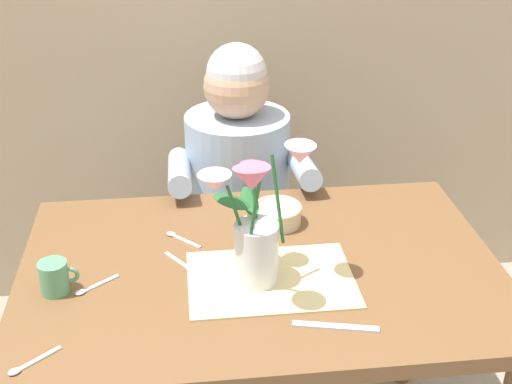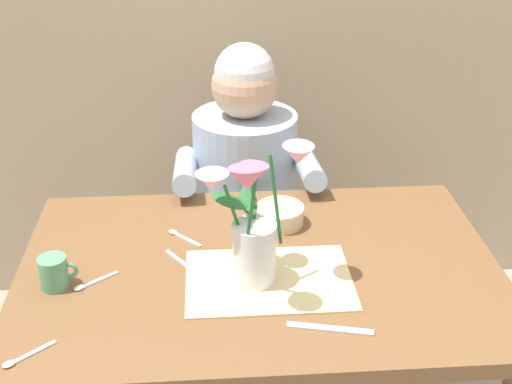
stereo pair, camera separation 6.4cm
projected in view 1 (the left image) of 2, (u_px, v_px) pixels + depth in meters
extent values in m
cube|color=brown|center=(260.00, 271.00, 1.73)|extent=(1.20, 0.80, 0.04)
cylinder|color=brown|center=(75.00, 320.00, 2.15)|extent=(0.06, 0.06, 0.70)
cylinder|color=brown|center=(411.00, 297.00, 2.26)|extent=(0.06, 0.06, 0.70)
cylinder|color=#4C4C56|center=(239.00, 295.00, 2.52)|extent=(0.30, 0.30, 0.40)
cylinder|color=#99ADC6|center=(237.00, 186.00, 2.31)|extent=(0.34, 0.34, 0.50)
sphere|color=tan|center=(236.00, 86.00, 2.15)|extent=(0.21, 0.21, 0.21)
sphere|color=silver|center=(236.00, 73.00, 2.13)|extent=(0.19, 0.19, 0.19)
cylinder|color=#99ADC6|center=(179.00, 172.00, 2.11)|extent=(0.07, 0.33, 0.12)
cylinder|color=#99ADC6|center=(302.00, 165.00, 2.15)|extent=(0.07, 0.33, 0.12)
cube|color=beige|center=(271.00, 279.00, 1.66)|extent=(0.40, 0.28, 0.00)
cylinder|color=silver|center=(256.00, 254.00, 1.62)|extent=(0.11, 0.11, 0.16)
cylinder|color=#23602D|center=(278.00, 199.00, 1.57)|extent=(0.03, 0.04, 0.22)
cone|color=pink|center=(300.00, 154.00, 1.53)|extent=(0.09, 0.09, 0.05)
sphere|color=#E5D14C|center=(300.00, 152.00, 1.53)|extent=(0.02, 0.02, 0.02)
cylinder|color=#23602D|center=(255.00, 207.00, 1.61)|extent=(0.02, 0.02, 0.15)
cone|color=#DB6684|center=(254.00, 171.00, 1.60)|extent=(0.10, 0.10, 0.04)
sphere|color=#E5D14C|center=(254.00, 169.00, 1.60)|extent=(0.02, 0.02, 0.02)
cylinder|color=#23602D|center=(236.00, 213.00, 1.56)|extent=(0.05, 0.04, 0.16)
cone|color=pink|center=(215.00, 182.00, 1.52)|extent=(0.11, 0.11, 0.04)
sphere|color=#E5D14C|center=(215.00, 180.00, 1.52)|extent=(0.02, 0.02, 0.02)
cylinder|color=#23602D|center=(254.00, 213.00, 1.51)|extent=(0.03, 0.06, 0.21)
cone|color=#DB6684|center=(252.00, 179.00, 1.41)|extent=(0.09, 0.10, 0.06)
sphere|color=#E5D14C|center=(252.00, 177.00, 1.41)|extent=(0.02, 0.02, 0.02)
ellipsoid|color=#23602D|center=(250.00, 201.00, 1.62)|extent=(0.05, 0.09, 0.05)
ellipsoid|color=#23602D|center=(232.00, 201.00, 1.58)|extent=(0.10, 0.07, 0.04)
cylinder|color=beige|center=(277.00, 215.00, 1.90)|extent=(0.13, 0.13, 0.05)
torus|color=beige|center=(278.00, 207.00, 1.88)|extent=(0.14, 0.14, 0.01)
cube|color=silver|center=(336.00, 327.00, 1.50)|extent=(0.19, 0.06, 0.00)
cylinder|color=#569970|center=(54.00, 277.00, 1.60)|extent=(0.07, 0.07, 0.08)
torus|color=#569970|center=(70.00, 275.00, 1.61)|extent=(0.04, 0.01, 0.04)
cube|color=silver|center=(101.00, 284.00, 1.65)|extent=(0.09, 0.07, 0.00)
ellipsoid|color=silver|center=(80.00, 292.00, 1.61)|extent=(0.03, 0.03, 0.01)
cube|color=silver|center=(186.00, 241.00, 1.82)|extent=(0.08, 0.08, 0.00)
ellipsoid|color=silver|center=(171.00, 234.00, 1.85)|extent=(0.03, 0.03, 0.01)
cube|color=silver|center=(178.00, 261.00, 1.74)|extent=(0.07, 0.09, 0.00)
ellipsoid|color=silver|center=(191.00, 269.00, 1.70)|extent=(0.03, 0.03, 0.01)
cube|color=silver|center=(39.00, 359.00, 1.41)|extent=(0.08, 0.07, 0.00)
ellipsoid|color=silver|center=(15.00, 371.00, 1.37)|extent=(0.03, 0.03, 0.01)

